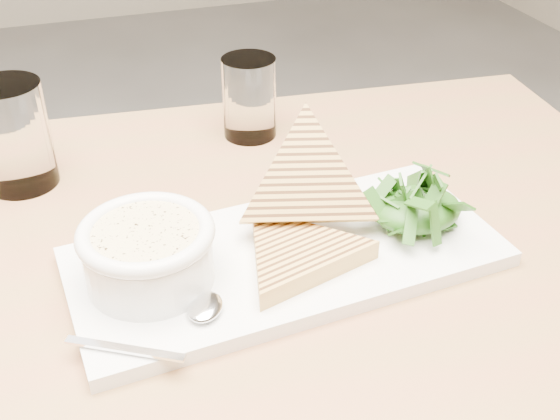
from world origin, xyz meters
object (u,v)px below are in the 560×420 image
object	(u,v)px
soup_bowl	(149,260)
glass_near	(14,136)
glass_far	(249,98)
platter	(286,257)
table_top	(156,302)

from	to	relation	value
soup_bowl	glass_near	bearing A→B (deg)	113.99
glass_far	platter	bearing A→B (deg)	-99.03
table_top	glass_far	distance (m)	0.33
soup_bowl	glass_far	world-z (taller)	glass_far
table_top	glass_near	xyz separation A→B (m)	(-0.11, 0.23, 0.08)
platter	glass_far	distance (m)	0.28
platter	glass_near	world-z (taller)	glass_near
table_top	platter	distance (m)	0.13
platter	table_top	bearing A→B (deg)	177.21
glass_far	table_top	bearing A→B (deg)	-123.03
platter	glass_far	xyz separation A→B (m)	(0.04, 0.27, 0.04)
table_top	soup_bowl	xyz separation A→B (m)	(-0.00, -0.01, 0.06)
glass_near	soup_bowl	bearing A→B (deg)	-66.01
soup_bowl	glass_far	xyz separation A→B (m)	(0.18, 0.28, 0.01)
glass_far	glass_near	bearing A→B (deg)	-173.35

